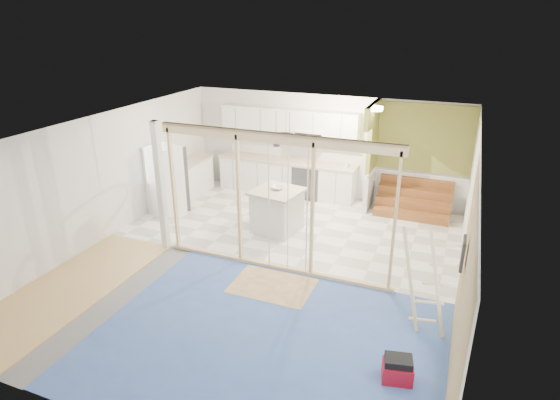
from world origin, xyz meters
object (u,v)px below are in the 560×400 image
at_px(fridge, 164,181).
at_px(ladder, 427,283).
at_px(island, 277,211).
at_px(toolbox, 397,370).

bearing_deg(fridge, ladder, 1.04).
distance_m(island, toolbox, 4.78).
distance_m(fridge, toolbox, 6.95).
height_order(fridge, ladder, ladder).
bearing_deg(ladder, island, 150.66).
xyz_separation_m(island, ladder, (3.32, -2.46, 0.38)).
height_order(toolbox, ladder, ladder).
xyz_separation_m(fridge, ladder, (6.13, -2.40, 0.04)).
xyz_separation_m(toolbox, ladder, (0.18, 1.13, 0.68)).
bearing_deg(fridge, island, 23.57).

